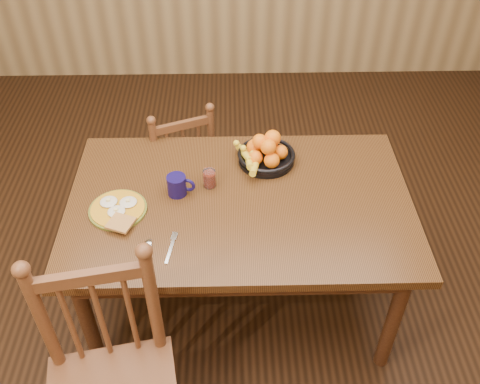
{
  "coord_description": "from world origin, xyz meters",
  "views": [
    {
      "loc": [
        -0.04,
        -1.82,
        2.44
      ],
      "look_at": [
        0.0,
        0.0,
        0.8
      ],
      "focal_mm": 40.0,
      "sensor_mm": 36.0,
      "label": 1
    }
  ],
  "objects_px": {
    "chair_far": "(180,165)",
    "fruit_bowl": "(265,153)",
    "breakfast_plate": "(118,209)",
    "dining_table": "(240,213)",
    "coffee_mug": "(178,185)"
  },
  "relations": [
    {
      "from": "breakfast_plate",
      "to": "coffee_mug",
      "type": "xyz_separation_m",
      "value": [
        0.27,
        0.12,
        0.04
      ]
    },
    {
      "from": "dining_table",
      "to": "breakfast_plate",
      "type": "height_order",
      "value": "breakfast_plate"
    },
    {
      "from": "chair_far",
      "to": "breakfast_plate",
      "type": "distance_m",
      "value": 0.83
    },
    {
      "from": "breakfast_plate",
      "to": "fruit_bowl",
      "type": "relative_size",
      "value": 0.93
    },
    {
      "from": "dining_table",
      "to": "chair_far",
      "type": "bearing_deg",
      "value": 117.44
    },
    {
      "from": "chair_far",
      "to": "breakfast_plate",
      "type": "height_order",
      "value": "chair_far"
    },
    {
      "from": "breakfast_plate",
      "to": "coffee_mug",
      "type": "bearing_deg",
      "value": 23.83
    },
    {
      "from": "chair_far",
      "to": "fruit_bowl",
      "type": "distance_m",
      "value": 0.72
    },
    {
      "from": "chair_far",
      "to": "breakfast_plate",
      "type": "xyz_separation_m",
      "value": [
        -0.21,
        -0.73,
        0.34
      ]
    },
    {
      "from": "fruit_bowl",
      "to": "chair_far",
      "type": "bearing_deg",
      "value": 141.12
    },
    {
      "from": "dining_table",
      "to": "chair_far",
      "type": "height_order",
      "value": "chair_far"
    },
    {
      "from": "dining_table",
      "to": "fruit_bowl",
      "type": "height_order",
      "value": "fruit_bowl"
    },
    {
      "from": "breakfast_plate",
      "to": "fruit_bowl",
      "type": "height_order",
      "value": "fruit_bowl"
    },
    {
      "from": "coffee_mug",
      "to": "breakfast_plate",
      "type": "bearing_deg",
      "value": -156.17
    },
    {
      "from": "dining_table",
      "to": "fruit_bowl",
      "type": "distance_m",
      "value": 0.34
    }
  ]
}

